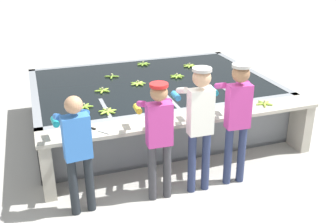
{
  "coord_description": "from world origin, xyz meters",
  "views": [
    {
      "loc": [
        -1.98,
        -4.53,
        3.11
      ],
      "look_at": [
        0.0,
        1.07,
        0.59
      ],
      "focal_mm": 42.0,
      "sensor_mm": 36.0,
      "label": 1
    }
  ],
  "objects_px": {
    "banana_bunch_floating_3": "(84,107)",
    "banana_bunch_floating_5": "(143,64)",
    "banana_bunch_floating_4": "(200,93)",
    "banana_bunch_floating_8": "(107,111)",
    "worker_1": "(159,131)",
    "worker_3": "(237,112)",
    "banana_bunch_floating_2": "(138,83)",
    "worker_0": "(77,145)",
    "banana_bunch_ledge_0": "(264,104)",
    "banana_bunch_floating_0": "(177,76)",
    "banana_bunch_floating_6": "(190,66)",
    "knife_0": "(97,130)",
    "banana_bunch_floating_1": "(112,76)",
    "worker_2": "(199,118)",
    "banana_bunch_floating_7": "(103,91)"
  },
  "relations": [
    {
      "from": "banana_bunch_floating_3",
      "to": "banana_bunch_floating_5",
      "type": "relative_size",
      "value": 1.01
    },
    {
      "from": "banana_bunch_floating_3",
      "to": "banana_bunch_floating_4",
      "type": "relative_size",
      "value": 1.02
    },
    {
      "from": "banana_bunch_floating_8",
      "to": "banana_bunch_floating_3",
      "type": "bearing_deg",
      "value": 135.24
    },
    {
      "from": "worker_1",
      "to": "banana_bunch_floating_3",
      "type": "relative_size",
      "value": 5.69
    },
    {
      "from": "worker_3",
      "to": "banana_bunch_floating_2",
      "type": "height_order",
      "value": "worker_3"
    },
    {
      "from": "worker_0",
      "to": "banana_bunch_floating_5",
      "type": "xyz_separation_m",
      "value": [
        1.77,
        3.29,
        -0.07
      ]
    },
    {
      "from": "banana_bunch_floating_2",
      "to": "banana_bunch_ledge_0",
      "type": "distance_m",
      "value": 2.23
    },
    {
      "from": "worker_1",
      "to": "banana_bunch_floating_5",
      "type": "bearing_deg",
      "value": 77.12
    },
    {
      "from": "banana_bunch_floating_0",
      "to": "banana_bunch_floating_6",
      "type": "bearing_deg",
      "value": 49.18
    },
    {
      "from": "banana_bunch_ledge_0",
      "to": "knife_0",
      "type": "height_order",
      "value": "banana_bunch_ledge_0"
    },
    {
      "from": "banana_bunch_floating_0",
      "to": "banana_bunch_floating_3",
      "type": "xyz_separation_m",
      "value": [
        -1.85,
        -0.94,
        0.0
      ]
    },
    {
      "from": "worker_3",
      "to": "banana_bunch_floating_1",
      "type": "xyz_separation_m",
      "value": [
        -1.13,
        2.71,
        -0.2
      ]
    },
    {
      "from": "worker_1",
      "to": "knife_0",
      "type": "bearing_deg",
      "value": 142.12
    },
    {
      "from": "banana_bunch_floating_4",
      "to": "banana_bunch_floating_6",
      "type": "height_order",
      "value": "same"
    },
    {
      "from": "banana_bunch_ledge_0",
      "to": "knife_0",
      "type": "relative_size",
      "value": 0.95
    },
    {
      "from": "worker_3",
      "to": "banana_bunch_floating_2",
      "type": "relative_size",
      "value": 6.16
    },
    {
      "from": "banana_bunch_floating_4",
      "to": "banana_bunch_floating_8",
      "type": "xyz_separation_m",
      "value": [
        -1.6,
        -0.25,
        -0.0
      ]
    },
    {
      "from": "worker_2",
      "to": "banana_bunch_floating_1",
      "type": "distance_m",
      "value": 2.8
    },
    {
      "from": "banana_bunch_floating_2",
      "to": "banana_bunch_floating_7",
      "type": "distance_m",
      "value": 0.68
    },
    {
      "from": "banana_bunch_floating_6",
      "to": "banana_bunch_floating_8",
      "type": "height_order",
      "value": "same"
    },
    {
      "from": "banana_bunch_floating_0",
      "to": "banana_bunch_floating_4",
      "type": "height_order",
      "value": "same"
    },
    {
      "from": "worker_1",
      "to": "banana_bunch_floating_2",
      "type": "height_order",
      "value": "worker_1"
    },
    {
      "from": "worker_2",
      "to": "banana_bunch_floating_0",
      "type": "bearing_deg",
      "value": 76.21
    },
    {
      "from": "worker_1",
      "to": "worker_2",
      "type": "distance_m",
      "value": 0.56
    },
    {
      "from": "banana_bunch_floating_4",
      "to": "banana_bunch_floating_7",
      "type": "xyz_separation_m",
      "value": [
        -1.49,
        0.67,
        0.0
      ]
    },
    {
      "from": "worker_0",
      "to": "knife_0",
      "type": "height_order",
      "value": "worker_0"
    },
    {
      "from": "banana_bunch_floating_0",
      "to": "banana_bunch_floating_4",
      "type": "xyz_separation_m",
      "value": [
        0.04,
        -0.98,
        0.0
      ]
    },
    {
      "from": "banana_bunch_floating_2",
      "to": "banana_bunch_floating_3",
      "type": "xyz_separation_m",
      "value": [
        -1.06,
        -0.78,
        0.0
      ]
    },
    {
      "from": "worker_2",
      "to": "banana_bunch_ledge_0",
      "type": "xyz_separation_m",
      "value": [
        1.36,
        0.59,
        -0.21
      ]
    },
    {
      "from": "banana_bunch_floating_1",
      "to": "banana_bunch_floating_5",
      "type": "xyz_separation_m",
      "value": [
        0.79,
        0.6,
        -0.0
      ]
    },
    {
      "from": "worker_1",
      "to": "banana_bunch_ledge_0",
      "type": "relative_size",
      "value": 5.83
    },
    {
      "from": "worker_0",
      "to": "banana_bunch_floating_7",
      "type": "xyz_separation_m",
      "value": [
        0.67,
        1.97,
        -0.07
      ]
    },
    {
      "from": "worker_1",
      "to": "banana_bunch_floating_1",
      "type": "bearing_deg",
      "value": 90.54
    },
    {
      "from": "banana_bunch_floating_3",
      "to": "worker_1",
      "type": "bearing_deg",
      "value": -62.19
    },
    {
      "from": "worker_3",
      "to": "banana_bunch_floating_3",
      "type": "relative_size",
      "value": 6.13
    },
    {
      "from": "banana_bunch_floating_7",
      "to": "banana_bunch_floating_8",
      "type": "xyz_separation_m",
      "value": [
        -0.1,
        -0.92,
        -0.0
      ]
    },
    {
      "from": "worker_0",
      "to": "banana_bunch_floating_6",
      "type": "xyz_separation_m",
      "value": [
        2.62,
        2.85,
        -0.07
      ]
    },
    {
      "from": "worker_2",
      "to": "banana_bunch_ledge_0",
      "type": "distance_m",
      "value": 1.49
    },
    {
      "from": "worker_1",
      "to": "banana_bunch_floating_6",
      "type": "relative_size",
      "value": 5.73
    },
    {
      "from": "banana_bunch_floating_1",
      "to": "banana_bunch_floating_4",
      "type": "relative_size",
      "value": 1.0
    },
    {
      "from": "banana_bunch_floating_5",
      "to": "worker_0",
      "type": "bearing_deg",
      "value": -118.28
    },
    {
      "from": "banana_bunch_floating_5",
      "to": "banana_bunch_floating_0",
      "type": "bearing_deg",
      "value": -70.17
    },
    {
      "from": "knife_0",
      "to": "worker_0",
      "type": "bearing_deg",
      "value": -122.2
    },
    {
      "from": "banana_bunch_floating_5",
      "to": "banana_bunch_floating_7",
      "type": "distance_m",
      "value": 1.71
    },
    {
      "from": "worker_2",
      "to": "banana_bunch_floating_6",
      "type": "relative_size",
      "value": 6.22
    },
    {
      "from": "banana_bunch_floating_7",
      "to": "banana_bunch_floating_3",
      "type": "bearing_deg",
      "value": -122.56
    },
    {
      "from": "worker_1",
      "to": "banana_bunch_floating_7",
      "type": "distance_m",
      "value": 2.04
    },
    {
      "from": "worker_1",
      "to": "banana_bunch_ledge_0",
      "type": "distance_m",
      "value": 1.99
    },
    {
      "from": "banana_bunch_floating_4",
      "to": "banana_bunch_floating_5",
      "type": "distance_m",
      "value": 2.03
    },
    {
      "from": "worker_1",
      "to": "banana_bunch_floating_2",
      "type": "distance_m",
      "value": 2.19
    }
  ]
}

